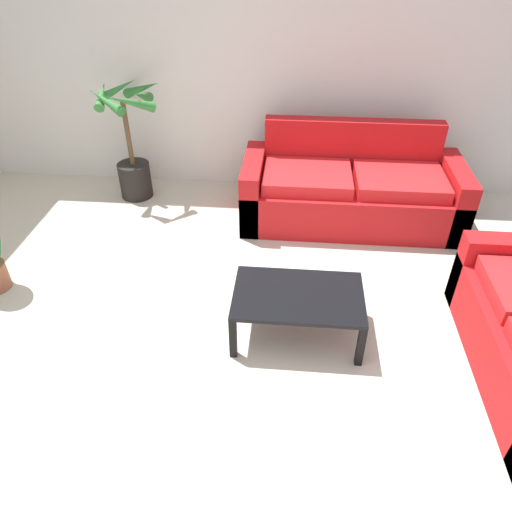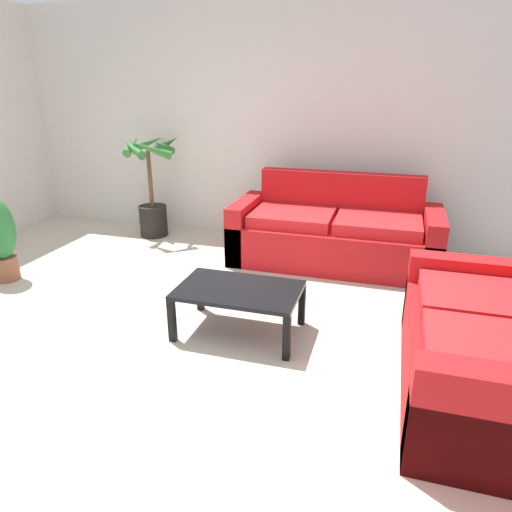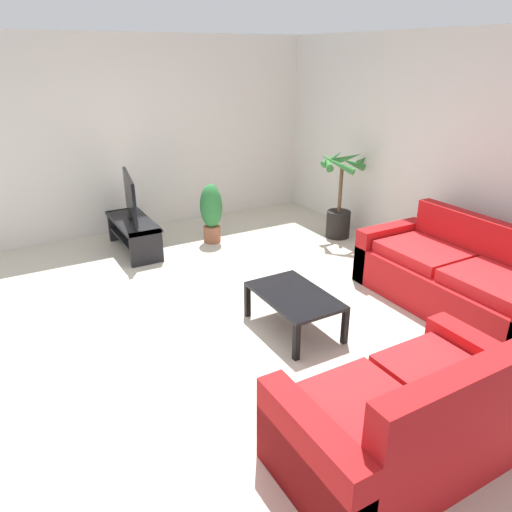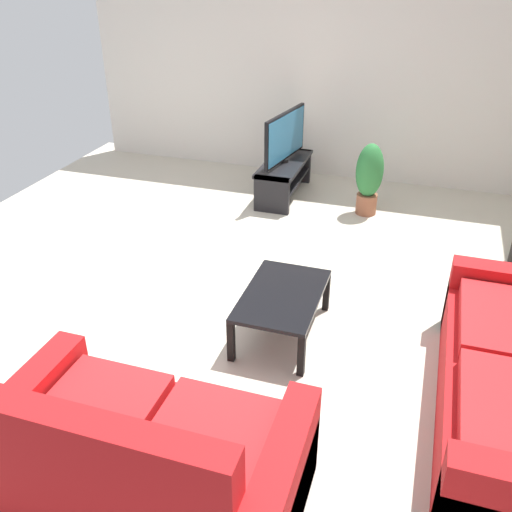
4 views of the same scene
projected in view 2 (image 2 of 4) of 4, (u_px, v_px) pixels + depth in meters
ground_plane at (130, 361)px, 3.20m from camera, size 6.60×6.60×0.00m
wall_back at (255, 123)px, 5.41m from camera, size 6.00×0.06×2.70m
couch_main at (334, 235)px, 4.85m from camera, size 2.10×0.90×0.90m
couch_loveseat at (490, 351)px, 2.78m from camera, size 0.90×1.64×0.90m
coffee_table at (239, 294)px, 3.47m from camera, size 0.92×0.58×0.37m
potted_palm at (152, 193)px, 5.61m from camera, size 0.69×0.79×1.24m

